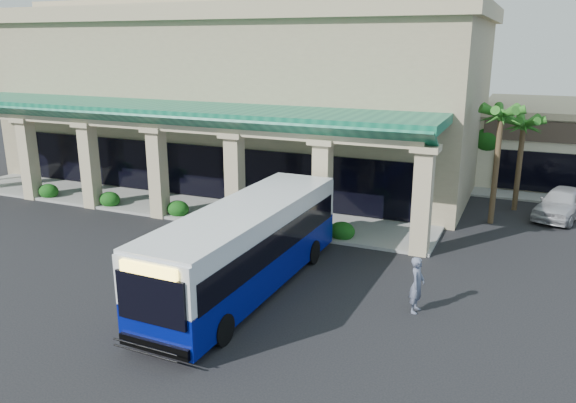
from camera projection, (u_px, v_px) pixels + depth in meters
The scene contains 9 objects.
ground at pixel (240, 276), 22.04m from camera, with size 110.00×110.00×0.00m, color black.
main_building at pixel (246, 91), 37.67m from camera, with size 30.80×14.80×11.35m, color tan, non-canonical shape.
arcade at pixel (168, 157), 30.33m from camera, with size 30.00×6.20×5.70m, color #0F5F45, non-canonical shape.
palm_0 at pixel (497, 159), 27.57m from camera, with size 2.40×2.40×6.60m, color #226019, non-canonical shape.
palm_1 at pixel (520, 158), 29.94m from camera, with size 2.40×2.40×5.80m, color #226019, non-canonical shape.
broadleaf_tree at pixel (488, 149), 35.25m from camera, with size 2.60×2.60×4.81m, color #12460F, non-canonical shape.
transit_bus at pixel (247, 249), 20.38m from camera, with size 2.68×11.51×3.22m, color #040E74, non-canonical shape.
pedestrian at pixel (417, 285), 18.85m from camera, with size 0.71×0.47×1.96m, color slate.
car_silver at pixel (562, 203), 29.09m from camera, with size 1.92×4.76×1.62m, color #B9B9BE.
Camera 1 is at (9.90, -17.94, 8.83)m, focal length 35.00 mm.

